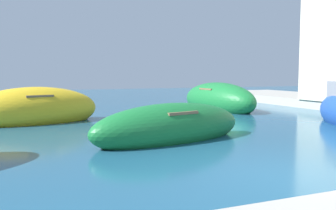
% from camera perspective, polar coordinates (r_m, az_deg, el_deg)
% --- Properties ---
extents(ground, '(80.00, 80.00, 0.00)m').
position_cam_1_polar(ground, '(7.62, 20.18, -10.56)').
color(ground, '#1E5170').
extents(moored_boat_0, '(2.59, 6.09, 1.94)m').
position_cam_1_polar(moored_boat_0, '(20.13, 7.88, 0.79)').
color(moored_boat_0, '#197233').
rests_on(moored_boat_0, ground).
extents(moored_boat_3, '(5.51, 2.86, 1.45)m').
position_cam_1_polar(moored_boat_3, '(10.83, 0.44, -3.49)').
color(moored_boat_3, '#197233').
rests_on(moored_boat_3, ground).
extents(moored_boat_6, '(5.57, 3.24, 1.88)m').
position_cam_1_polar(moored_boat_6, '(15.68, -20.20, -0.73)').
color(moored_boat_6, gold).
rests_on(moored_boat_6, ground).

